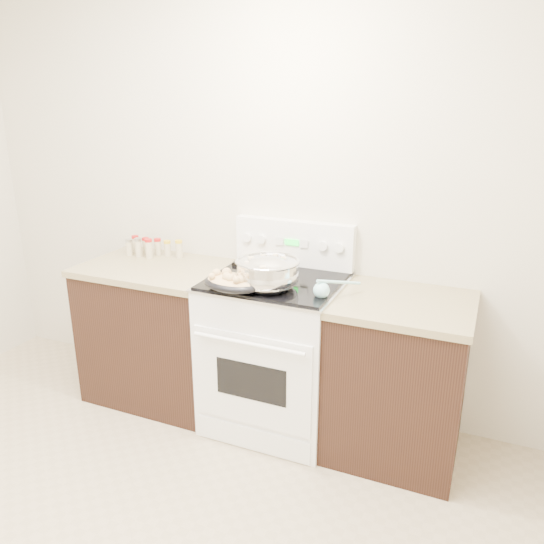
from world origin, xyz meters
The scene contains 10 objects.
room_shell centered at (0.00, 0.00, 1.70)m, with size 4.10×3.60×2.75m.
counter_left centered at (-0.48, 1.43, 0.46)m, with size 0.93×0.67×0.92m.
counter_right centered at (1.08, 1.43, 0.46)m, with size 0.73×0.67×0.92m.
kitchen_range centered at (0.35, 1.42, 0.49)m, with size 0.78×0.73×1.22m.
mixing_bowl centered at (0.37, 1.27, 1.02)m, with size 0.44×0.44×0.21m.
roasting_pan centered at (0.21, 1.16, 0.99)m, with size 0.37×0.27×0.11m.
baking_sheet centered at (0.18, 1.70, 0.96)m, with size 0.42×0.32×0.06m.
wooden_spoon centered at (0.24, 1.44, 0.95)m, with size 0.13×0.25×0.04m.
blue_ladle centered at (0.69, 1.27, 0.98)m, with size 0.21×0.24×0.11m.
spice_jars centered at (-0.64, 1.60, 0.98)m, with size 0.40×0.14×0.13m.
Camera 1 is at (1.47, -1.23, 1.94)m, focal length 35.00 mm.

